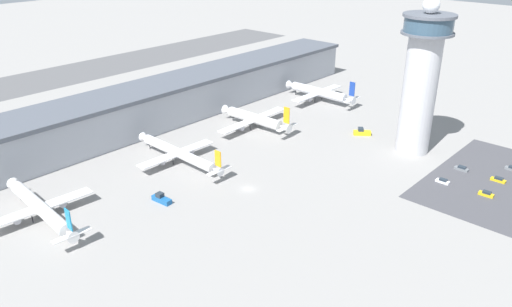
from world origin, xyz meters
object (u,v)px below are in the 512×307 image
Objects in this scene: service_truck_catering at (161,199)px; airplane_gate_charlie at (178,153)px; service_truck_fuel at (362,132)px; airplane_gate_delta at (255,119)px; car_maroon_suv at (486,194)px; airplane_gate_echo at (319,92)px; control_tower at (421,78)px; car_silver_sedan at (512,169)px; car_green_van at (462,169)px; car_grey_coupe at (498,180)px; car_red_hatchback at (443,181)px; airplane_gate_bravo at (40,208)px.

airplane_gate_charlie is at bearing 39.48° from service_truck_catering.
airplane_gate_delta is at bearing 121.97° from service_truck_fuel.
service_truck_fuel is 1.51× the size of car_maroon_suv.
service_truck_catering is 1.02× the size of service_truck_fuel.
airplane_gate_charlie is at bearing -177.46° from airplane_gate_echo.
airplane_gate_delta reaches higher than service_truck_fuel.
service_truck_catering reaches higher than car_maroon_suv.
control_tower is 11.85× the size of car_silver_sedan.
airplane_gate_echo is 104.41m from car_maroon_suv.
car_maroon_suv reaches higher than car_green_van.
car_green_van is (63.15, -78.46, -3.24)m from airplane_gate_charlie.
car_grey_coupe is at bearing -106.93° from airplane_gate_echo.
airplane_gate_charlie is 118.61m from car_silver_sedan.
airplane_gate_echo reaches higher than car_maroon_suv.
car_maroon_suv is (-16.70, -34.11, -28.14)m from control_tower.
control_tower is 69.18m from airplane_gate_delta.
service_truck_catering is 111.95m from car_grey_coupe.
car_green_van is at bearing 89.32° from car_grey_coupe.
control_tower is 11.93× the size of car_green_van.
car_silver_sedan is (7.09, -56.75, -0.50)m from service_truck_fuel.
car_red_hatchback is at bearing 150.91° from car_silver_sedan.
car_red_hatchback is (-13.48, 13.44, -0.05)m from car_grey_coupe.
service_truck_fuel is (1.11, 22.42, -27.65)m from control_tower.
car_silver_sedan reaches higher than car_grey_coupe.
car_grey_coupe is (-12.08, 0.78, -0.01)m from car_silver_sedan.
car_red_hatchback is at bearing -130.84° from control_tower.
car_maroon_suv is (-17.80, -56.53, -0.49)m from service_truck_fuel.
car_silver_sedan is (8.19, -34.32, -28.15)m from control_tower.
control_tower is at bearing -40.65° from airplane_gate_charlie.
airplane_gate_bravo reaches higher than car_red_hatchback.
airplane_gate_delta is at bearing 2.17° from airplane_gate_bravo.
car_silver_sedan is (75.08, -91.76, -3.22)m from airplane_gate_charlie.
airplane_gate_charlie is 9.40× the size of car_grey_coupe.
airplane_gate_echo reaches higher than airplane_gate_bravo.
car_silver_sedan is at bearing -37.19° from service_truck_catering.
airplane_gate_delta is at bearing -178.80° from airplane_gate_echo.
car_grey_coupe is at bearing -78.71° from airplane_gate_delta.
airplane_gate_delta is 8.13× the size of car_silver_sedan.
airplane_gate_charlie is at bearing 122.56° from car_red_hatchback.
airplane_gate_echo is 97.38m from car_silver_sedan.
airplane_gate_echo is (25.05, 61.51, -24.28)m from control_tower.
airplane_gate_delta is 69.58m from service_truck_catering.
service_truck_fuel is at bearing -16.02° from airplane_gate_bravo.
airplane_gate_echo is at bearing 58.51° from service_truck_fuel.
airplane_gate_echo reaches higher than car_red_hatchback.
car_grey_coupe is at bearing 176.30° from car_silver_sedan.
control_tower reaches higher than airplane_gate_bravo.
airplane_gate_echo is (47.72, 1.00, 0.42)m from airplane_gate_delta.
car_grey_coupe is (18.78, -94.05, -3.46)m from airplane_gate_delta.
airplane_gate_bravo is 96.27m from airplane_gate_delta.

